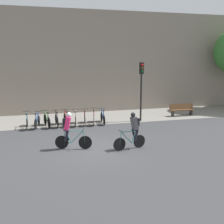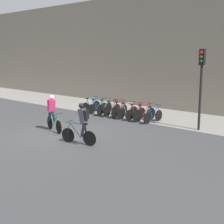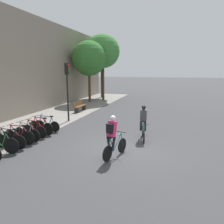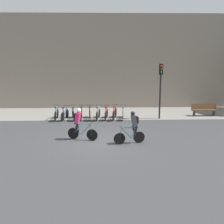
# 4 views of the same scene
# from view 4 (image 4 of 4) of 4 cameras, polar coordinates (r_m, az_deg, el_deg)

# --- Properties ---
(ground) EXTENTS (200.00, 200.00, 0.00)m
(ground) POSITION_cam_4_polar(r_m,az_deg,el_deg) (15.63, -2.91, -5.67)
(ground) COLOR #3D3D3F
(kerb_strip) EXTENTS (44.00, 4.50, 0.01)m
(kerb_strip) POSITION_cam_4_polar(r_m,az_deg,el_deg) (22.15, -2.59, -0.27)
(kerb_strip) COLOR gray
(kerb_strip) RESTS_ON ground
(building_facade) EXTENTS (44.00, 0.60, 7.84)m
(building_facade) POSITION_cam_4_polar(r_m,az_deg,el_deg) (24.19, -2.60, 10.15)
(building_facade) COLOR gray
(building_facade) RESTS_ON ground
(cyclist_pink) EXTENTS (1.68, 0.64, 1.76)m
(cyclist_pink) POSITION_cam_4_polar(r_m,az_deg,el_deg) (15.54, -6.72, -2.22)
(cyclist_pink) COLOR black
(cyclist_pink) RESTS_ON ground
(cyclist_grey) EXTENTS (1.68, 0.57, 1.75)m
(cyclist_grey) POSITION_cam_4_polar(r_m,az_deg,el_deg) (14.81, 4.27, -2.90)
(cyclist_grey) COLOR black
(cyclist_grey) RESTS_ON ground
(parked_bike_0) EXTENTS (0.46, 1.70, 0.97)m
(parked_bike_0) POSITION_cam_4_polar(r_m,az_deg,el_deg) (20.51, -11.22, -0.38)
(parked_bike_0) COLOR black
(parked_bike_0) RESTS_ON ground
(parked_bike_1) EXTENTS (0.50, 1.61, 0.94)m
(parked_bike_1) POSITION_cam_4_polar(r_m,az_deg,el_deg) (20.42, -9.57, -0.42)
(parked_bike_1) COLOR black
(parked_bike_1) RESTS_ON ground
(parked_bike_2) EXTENTS (0.49, 1.71, 0.98)m
(parked_bike_2) POSITION_cam_4_polar(r_m,az_deg,el_deg) (20.34, -7.90, -0.34)
(parked_bike_2) COLOR black
(parked_bike_2) RESTS_ON ground
(parked_bike_3) EXTENTS (0.46, 1.65, 0.97)m
(parked_bike_3) POSITION_cam_4_polar(r_m,az_deg,el_deg) (20.29, -6.22, -0.36)
(parked_bike_3) COLOR black
(parked_bike_3) RESTS_ON ground
(parked_bike_4) EXTENTS (0.46, 1.64, 0.98)m
(parked_bike_4) POSITION_cam_4_polar(r_m,az_deg,el_deg) (20.25, -4.54, -0.33)
(parked_bike_4) COLOR black
(parked_bike_4) RESTS_ON ground
(parked_bike_5) EXTENTS (0.46, 1.66, 0.95)m
(parked_bike_5) POSITION_cam_4_polar(r_m,az_deg,el_deg) (20.23, -2.85, -0.36)
(parked_bike_5) COLOR black
(parked_bike_5) RESTS_ON ground
(parked_bike_6) EXTENTS (0.46, 1.59, 0.95)m
(parked_bike_6) POSITION_cam_4_polar(r_m,az_deg,el_deg) (20.23, -1.16, -0.36)
(parked_bike_6) COLOR black
(parked_bike_6) RESTS_ON ground
(parked_bike_7) EXTENTS (0.51, 1.71, 0.98)m
(parked_bike_7) POSITION_cam_4_polar(r_m,az_deg,el_deg) (20.24, 0.52, -0.28)
(parked_bike_7) COLOR black
(parked_bike_7) RESTS_ON ground
(parked_bike_8) EXTENTS (0.46, 1.65, 0.95)m
(parked_bike_8) POSITION_cam_4_polar(r_m,az_deg,el_deg) (20.28, 2.22, -0.34)
(parked_bike_8) COLOR black
(parked_bike_8) RESTS_ON ground
(traffic_light_pole) EXTENTS (0.26, 0.30, 3.94)m
(traffic_light_pole) POSITION_cam_4_polar(r_m,az_deg,el_deg) (20.28, 9.85, 6.16)
(traffic_light_pole) COLOR black
(traffic_light_pole) RESTS_ON ground
(bench) EXTENTS (1.90, 0.44, 0.89)m
(bench) POSITION_cam_4_polar(r_m,az_deg,el_deg) (22.35, 18.19, 0.47)
(bench) COLOR brown
(bench) RESTS_ON ground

